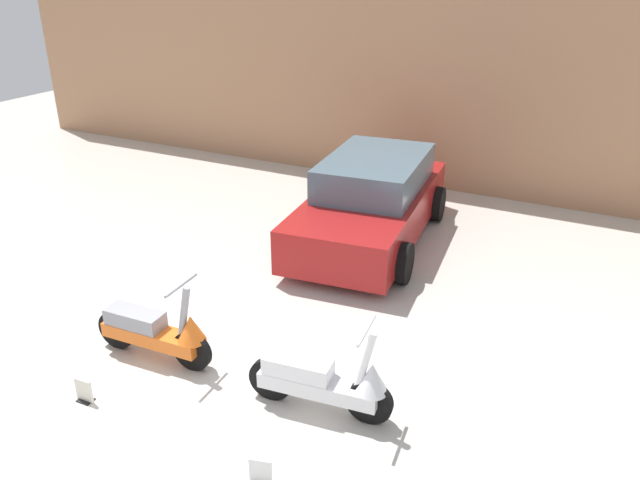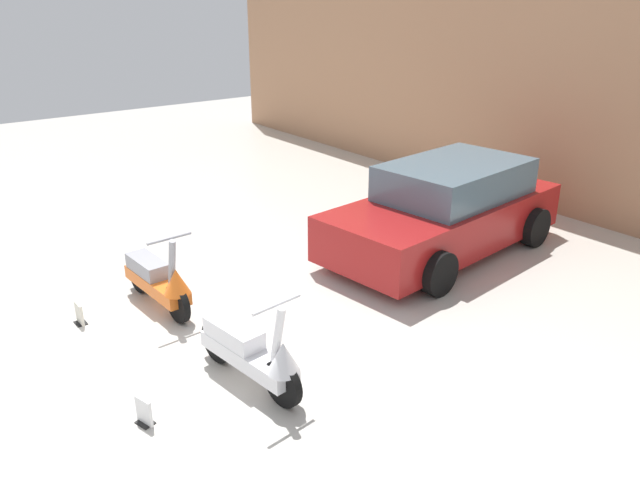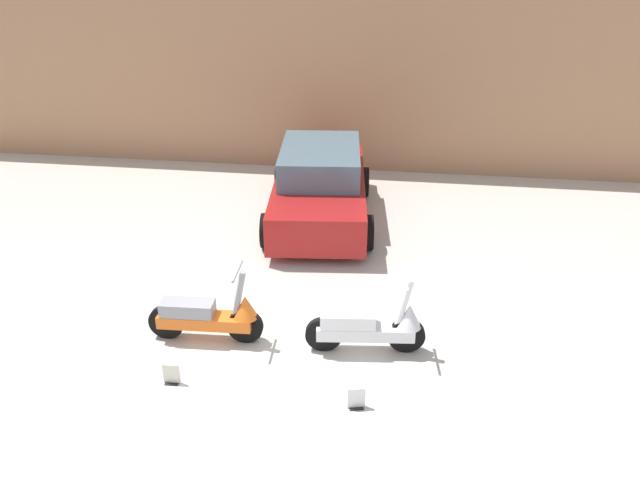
# 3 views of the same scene
# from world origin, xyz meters

# --- Properties ---
(ground_plane) EXTENTS (28.00, 28.00, 0.00)m
(ground_plane) POSITION_xyz_m (0.00, 0.00, 0.00)
(ground_plane) COLOR beige
(wall_back) EXTENTS (19.60, 0.12, 3.83)m
(wall_back) POSITION_xyz_m (0.00, 7.50, 1.92)
(wall_back) COLOR tan
(wall_back) RESTS_ON ground_plane
(scooter_front_left) EXTENTS (1.50, 0.54, 1.04)m
(scooter_front_left) POSITION_xyz_m (-0.66, 0.55, 0.37)
(scooter_front_left) COLOR black
(scooter_front_left) RESTS_ON ground_plane
(scooter_front_right) EXTENTS (1.50, 0.54, 1.05)m
(scooter_front_right) POSITION_xyz_m (1.39, 0.60, 0.37)
(scooter_front_right) COLOR black
(scooter_front_right) RESTS_ON ground_plane
(car_rear_left) EXTENTS (2.17, 4.01, 1.31)m
(car_rear_left) POSITION_xyz_m (0.17, 4.66, 0.63)
(car_rear_left) COLOR maroon
(car_rear_left) RESTS_ON ground_plane
(placard_near_left_scooter) EXTENTS (0.20, 0.12, 0.26)m
(placard_near_left_scooter) POSITION_xyz_m (-0.86, -0.37, 0.11)
(placard_near_left_scooter) COLOR black
(placard_near_left_scooter) RESTS_ON ground_plane
(placard_near_right_scooter) EXTENTS (0.20, 0.16, 0.26)m
(placard_near_right_scooter) POSITION_xyz_m (1.31, -0.49, 0.11)
(placard_near_right_scooter) COLOR black
(placard_near_right_scooter) RESTS_ON ground_plane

